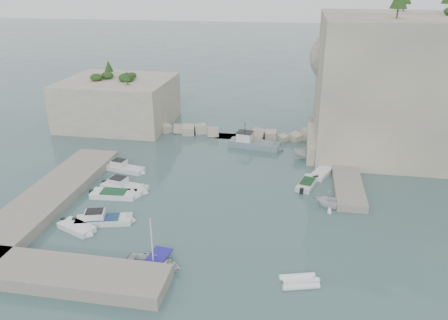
% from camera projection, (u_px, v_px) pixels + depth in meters
% --- Properties ---
extents(ground, '(400.00, 400.00, 0.00)m').
position_uv_depth(ground, '(213.00, 211.00, 43.11)').
color(ground, '#436565').
rests_on(ground, ground).
extents(cliff_east, '(26.00, 22.00, 17.00)m').
position_uv_depth(cliff_east, '(420.00, 84.00, 57.02)').
color(cliff_east, beige).
rests_on(cliff_east, ground).
extents(cliff_terrace, '(8.00, 10.00, 2.50)m').
position_uv_depth(cliff_terrace, '(338.00, 144.00, 56.89)').
color(cliff_terrace, beige).
rests_on(cliff_terrace, ground).
extents(outcrop_west, '(16.00, 14.00, 7.00)m').
position_uv_depth(outcrop_west, '(119.00, 102.00, 67.69)').
color(outcrop_west, beige).
rests_on(outcrop_west, ground).
extents(quay_west, '(5.00, 24.00, 1.10)m').
position_uv_depth(quay_west, '(49.00, 197.00, 44.73)').
color(quay_west, '#9E9689').
rests_on(quay_west, ground).
extents(quay_south, '(18.00, 4.00, 1.10)m').
position_uv_depth(quay_south, '(52.00, 273.00, 33.16)').
color(quay_south, '#9E9689').
rests_on(quay_south, ground).
extents(ledge_east, '(3.00, 16.00, 0.80)m').
position_uv_depth(ledge_east, '(346.00, 176.00, 49.87)').
color(ledge_east, '#9E9689').
rests_on(ledge_east, ground).
extents(breakwater, '(28.00, 3.00, 1.40)m').
position_uv_depth(breakwater, '(237.00, 132.00, 62.99)').
color(breakwater, beige).
rests_on(breakwater, ground).
extents(motorboat_a, '(5.53, 2.58, 1.40)m').
position_uv_depth(motorboat_a, '(125.00, 171.00, 52.10)').
color(motorboat_a, silver).
rests_on(motorboat_a, ground).
extents(motorboat_b, '(5.83, 2.89, 1.40)m').
position_uv_depth(motorboat_b, '(125.00, 189.00, 47.51)').
color(motorboat_b, white).
rests_on(motorboat_b, ground).
extents(motorboat_c, '(5.29, 2.23, 0.70)m').
position_uv_depth(motorboat_c, '(114.00, 196.00, 45.97)').
color(motorboat_c, white).
rests_on(motorboat_c, ground).
extents(motorboat_d, '(5.92, 3.12, 1.40)m').
position_uv_depth(motorboat_d, '(104.00, 223.00, 41.03)').
color(motorboat_d, white).
rests_on(motorboat_d, ground).
extents(motorboat_e, '(4.19, 2.99, 0.70)m').
position_uv_depth(motorboat_e, '(77.00, 230.00, 39.87)').
color(motorboat_e, white).
rests_on(motorboat_e, ground).
extents(rowboat, '(5.08, 3.93, 0.97)m').
position_uv_depth(rowboat, '(154.00, 268.00, 34.70)').
color(rowboat, white).
rests_on(rowboat, ground).
extents(inflatable_dinghy, '(3.33, 2.27, 0.44)m').
position_uv_depth(inflatable_dinghy, '(299.00, 283.00, 32.90)').
color(inflatable_dinghy, white).
rests_on(inflatable_dinghy, ground).
extents(tender_east_a, '(3.90, 3.54, 1.79)m').
position_uv_depth(tender_east_a, '(329.00, 207.00, 43.91)').
color(tender_east_a, white).
rests_on(tender_east_a, ground).
extents(tender_east_b, '(2.70, 4.75, 0.70)m').
position_uv_depth(tender_east_b, '(307.00, 186.00, 48.33)').
color(tender_east_b, silver).
rests_on(tender_east_b, ground).
extents(tender_east_c, '(3.26, 4.94, 0.70)m').
position_uv_depth(tender_east_c, '(322.00, 174.00, 51.15)').
color(tender_east_c, white).
rests_on(tender_east_c, ground).
extents(tender_east_d, '(4.43, 1.82, 1.69)m').
position_uv_depth(tender_east_d, '(310.00, 159.00, 55.50)').
color(tender_east_d, silver).
rests_on(tender_east_d, ground).
extents(work_boat, '(7.81, 3.40, 2.20)m').
position_uv_depth(work_boat, '(254.00, 147.00, 59.27)').
color(work_boat, slate).
rests_on(work_boat, ground).
extents(rowboat_mast, '(0.10, 0.10, 4.20)m').
position_uv_depth(rowboat_mast, '(152.00, 240.00, 33.70)').
color(rowboat_mast, white).
rests_on(rowboat_mast, rowboat).
extents(vegetation, '(53.48, 13.88, 13.40)m').
position_uv_depth(vegetation, '(387.00, 6.00, 55.49)').
color(vegetation, '#1E4219').
rests_on(vegetation, ground).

